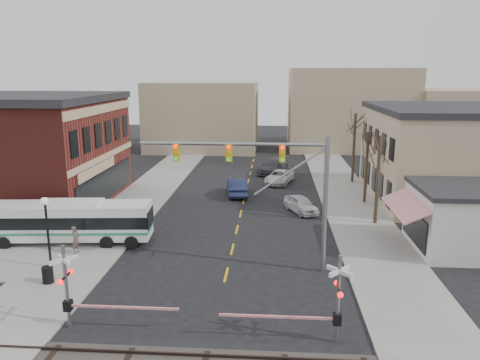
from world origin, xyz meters
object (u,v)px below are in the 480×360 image
at_px(car_d, 273,166).
at_px(car_a, 301,204).
at_px(rr_crossing_east, 328,300).
at_px(pedestrian_far, 100,223).
at_px(street_lamp, 46,218).
at_px(trash_bin, 48,275).
at_px(transit_bus, 70,221).
at_px(car_b, 237,187).
at_px(pedestrian_near, 76,240).
at_px(traffic_signal_mast, 275,175).
at_px(rr_crossing_west, 76,288).
at_px(car_c, 279,177).

bearing_deg(car_d, car_a, -61.83).
xyz_separation_m(rr_crossing_east, pedestrian_far, (-14.59, 12.32, -0.93)).
distance_m(street_lamp, trash_bin, 3.45).
relative_size(transit_bus, trash_bin, 11.96).
bearing_deg(car_b, pedestrian_far, 45.90).
bearing_deg(car_a, pedestrian_far, -178.84).
bearing_deg(trash_bin, transit_bus, 102.58).
distance_m(car_a, car_b, 7.79).
bearing_deg(car_b, trash_bin, 57.61).
xyz_separation_m(transit_bus, car_d, (13.66, 24.07, -0.74)).
relative_size(car_a, pedestrian_near, 2.25).
height_order(transit_bus, pedestrian_near, transit_bus).
bearing_deg(car_b, transit_bus, 44.58).
bearing_deg(car_b, traffic_signal_mast, 93.08).
height_order(rr_crossing_east, car_b, rr_crossing_east).
xyz_separation_m(trash_bin, pedestrian_far, (0.08, 7.74, 0.46)).
relative_size(rr_crossing_east, street_lamp, 1.31).
xyz_separation_m(traffic_signal_mast, rr_crossing_west, (-8.87, -7.13, -3.81)).
xyz_separation_m(street_lamp, pedestrian_far, (0.94, 5.65, -2.15)).
distance_m(transit_bus, trash_bin, 6.56).
height_order(car_a, pedestrian_near, pedestrian_near).
bearing_deg(pedestrian_near, traffic_signal_mast, -90.77).
bearing_deg(car_b, car_a, 129.63).
bearing_deg(transit_bus, car_d, 60.42).
relative_size(rr_crossing_west, car_c, 1.15).
bearing_deg(traffic_signal_mast, car_a, 79.05).
distance_m(car_c, pedestrian_near, 24.69).
distance_m(transit_bus, pedestrian_far, 2.14).
height_order(car_c, pedestrian_far, pedestrian_far).
bearing_deg(street_lamp, transit_bus, 97.51).
distance_m(traffic_signal_mast, car_d, 27.93).
height_order(traffic_signal_mast, car_b, traffic_signal_mast).
height_order(traffic_signal_mast, street_lamp, traffic_signal_mast).
relative_size(rr_crossing_east, car_b, 1.12).
height_order(street_lamp, car_a, street_lamp).
bearing_deg(pedestrian_far, street_lamp, -127.80).
distance_m(rr_crossing_west, pedestrian_near, 9.38).
bearing_deg(rr_crossing_west, pedestrian_near, 113.45).
bearing_deg(car_b, pedestrian_near, 51.41).
xyz_separation_m(transit_bus, street_lamp, (0.56, -4.23, 1.59)).
xyz_separation_m(street_lamp, pedestrian_near, (0.63, 2.23, -2.17)).
height_order(rr_crossing_east, car_a, rr_crossing_east).
xyz_separation_m(rr_crossing_east, street_lamp, (-15.53, 6.67, 1.22)).
relative_size(rr_crossing_east, car_a, 1.39).
bearing_deg(rr_crossing_west, car_c, 72.14).
bearing_deg(transit_bus, car_a, 27.78).
distance_m(rr_crossing_east, pedestrian_far, 19.12).
bearing_deg(car_d, rr_crossing_west, -84.80).
height_order(traffic_signal_mast, car_c, traffic_signal_mast).
xyz_separation_m(traffic_signal_mast, car_a, (2.30, 11.89, -5.09)).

